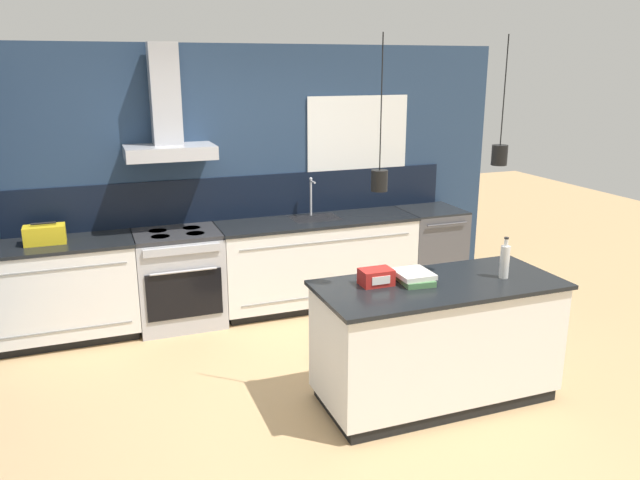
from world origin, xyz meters
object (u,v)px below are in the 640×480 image
object	(u,v)px
book_stack	(414,277)
yellow_toolbox	(45,235)
oven_range	(179,278)
dishwasher	(429,250)
red_supply_box	(376,277)
bottle_on_island	(505,261)

from	to	relation	value
book_stack	yellow_toolbox	bearing A→B (deg)	141.37
oven_range	book_stack	distance (m)	2.48
dishwasher	red_supply_box	bearing A→B (deg)	-129.12
red_supply_box	oven_range	bearing A→B (deg)	119.64
oven_range	book_stack	size ratio (longest dim) A/B	2.95
dishwasher	book_stack	xyz separation A→B (m)	(-1.32, -2.00, 0.49)
dishwasher	bottle_on_island	size ratio (longest dim) A/B	2.98
oven_range	bottle_on_island	world-z (taller)	bottle_on_island
bottle_on_island	book_stack	xyz separation A→B (m)	(-0.66, 0.15, -0.09)
oven_range	book_stack	bearing A→B (deg)	-55.19
bottle_on_island	book_stack	bearing A→B (deg)	167.52
yellow_toolbox	book_stack	bearing A→B (deg)	-38.63
oven_range	book_stack	world-z (taller)	book_stack
dishwasher	yellow_toolbox	bearing A→B (deg)	180.00
bottle_on_island	yellow_toolbox	world-z (taller)	bottle_on_island
red_supply_box	yellow_toolbox	bearing A→B (deg)	138.69
oven_range	bottle_on_island	xyz separation A→B (m)	(2.05, -2.14, 0.58)
red_supply_box	yellow_toolbox	xyz separation A→B (m)	(-2.23, 1.96, 0.02)
dishwasher	bottle_on_island	xyz separation A→B (m)	(-0.66, -2.15, 0.58)
bottle_on_island	red_supply_box	world-z (taller)	bottle_on_island
book_stack	yellow_toolbox	world-z (taller)	yellow_toolbox
book_stack	yellow_toolbox	distance (m)	3.21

